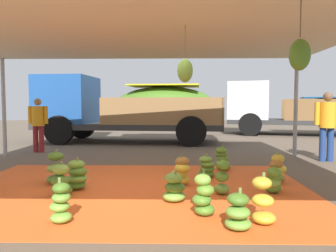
{
  "coord_description": "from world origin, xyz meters",
  "views": [
    {
      "loc": [
        0.67,
        -5.12,
        1.36
      ],
      "look_at": [
        0.53,
        2.12,
        0.89
      ],
      "focal_mm": 34.7,
      "sensor_mm": 36.0,
      "label": 1
    }
  ],
  "objects_px": {
    "banana_bunch_10": "(77,176)",
    "banana_bunch_11": "(61,182)",
    "banana_bunch_7": "(222,159)",
    "banana_bunch_5": "(238,213)",
    "banana_bunch_8": "(273,181)",
    "banana_bunch_6": "(207,167)",
    "banana_bunch_13": "(222,178)",
    "worker_1": "(327,121)",
    "cargo_truck_main": "(127,107)",
    "banana_bunch_2": "(174,188)",
    "banana_bunch_9": "(56,169)",
    "banana_bunch_4": "(263,202)",
    "banana_bunch_12": "(277,170)",
    "banana_bunch_3": "(181,172)",
    "cargo_truck_far": "(293,109)",
    "worker_0": "(38,121)",
    "banana_bunch_1": "(61,204)",
    "banana_bunch_14": "(204,196)"
  },
  "relations": [
    {
      "from": "banana_bunch_8",
      "to": "banana_bunch_6",
      "type": "bearing_deg",
      "value": 130.0
    },
    {
      "from": "banana_bunch_11",
      "to": "cargo_truck_main",
      "type": "bearing_deg",
      "value": 90.51
    },
    {
      "from": "cargo_truck_main",
      "to": "banana_bunch_9",
      "type": "bearing_deg",
      "value": -92.59
    },
    {
      "from": "banana_bunch_2",
      "to": "banana_bunch_6",
      "type": "distance_m",
      "value": 1.64
    },
    {
      "from": "banana_bunch_2",
      "to": "banana_bunch_4",
      "type": "height_order",
      "value": "banana_bunch_4"
    },
    {
      "from": "banana_bunch_1",
      "to": "banana_bunch_8",
      "type": "bearing_deg",
      "value": 24.24
    },
    {
      "from": "banana_bunch_6",
      "to": "banana_bunch_12",
      "type": "height_order",
      "value": "banana_bunch_12"
    },
    {
      "from": "banana_bunch_1",
      "to": "banana_bunch_7",
      "type": "relative_size",
      "value": 0.98
    },
    {
      "from": "worker_1",
      "to": "banana_bunch_2",
      "type": "bearing_deg",
      "value": -137.57
    },
    {
      "from": "banana_bunch_1",
      "to": "banana_bunch_13",
      "type": "relative_size",
      "value": 0.91
    },
    {
      "from": "banana_bunch_5",
      "to": "banana_bunch_13",
      "type": "bearing_deg",
      "value": 88.5
    },
    {
      "from": "banana_bunch_5",
      "to": "banana_bunch_8",
      "type": "bearing_deg",
      "value": 60.74
    },
    {
      "from": "banana_bunch_6",
      "to": "banana_bunch_11",
      "type": "height_order",
      "value": "banana_bunch_11"
    },
    {
      "from": "banana_bunch_5",
      "to": "banana_bunch_13",
      "type": "relative_size",
      "value": 0.81
    },
    {
      "from": "banana_bunch_5",
      "to": "worker_1",
      "type": "bearing_deg",
      "value": 55.87
    },
    {
      "from": "banana_bunch_9",
      "to": "banana_bunch_10",
      "type": "xyz_separation_m",
      "value": [
        0.46,
        -0.34,
        -0.03
      ]
    },
    {
      "from": "banana_bunch_11",
      "to": "banana_bunch_8",
      "type": "bearing_deg",
      "value": 4.0
    },
    {
      "from": "banana_bunch_3",
      "to": "cargo_truck_far",
      "type": "relative_size",
      "value": 0.08
    },
    {
      "from": "banana_bunch_6",
      "to": "banana_bunch_11",
      "type": "bearing_deg",
      "value": -150.15
    },
    {
      "from": "banana_bunch_6",
      "to": "banana_bunch_3",
      "type": "bearing_deg",
      "value": -129.79
    },
    {
      "from": "worker_0",
      "to": "worker_1",
      "type": "height_order",
      "value": "worker_1"
    },
    {
      "from": "banana_bunch_4",
      "to": "worker_0",
      "type": "relative_size",
      "value": 0.38
    },
    {
      "from": "banana_bunch_2",
      "to": "banana_bunch_10",
      "type": "relative_size",
      "value": 0.86
    },
    {
      "from": "banana_bunch_2",
      "to": "banana_bunch_10",
      "type": "xyz_separation_m",
      "value": [
        -1.56,
        0.62,
        0.03
      ]
    },
    {
      "from": "banana_bunch_10",
      "to": "banana_bunch_11",
      "type": "relative_size",
      "value": 1.0
    },
    {
      "from": "banana_bunch_9",
      "to": "banana_bunch_14",
      "type": "distance_m",
      "value": 2.84
    },
    {
      "from": "banana_bunch_13",
      "to": "worker_1",
      "type": "bearing_deg",
      "value": 45.38
    },
    {
      "from": "banana_bunch_2",
      "to": "banana_bunch_9",
      "type": "height_order",
      "value": "banana_bunch_9"
    },
    {
      "from": "banana_bunch_5",
      "to": "cargo_truck_far",
      "type": "relative_size",
      "value": 0.07
    },
    {
      "from": "banana_bunch_4",
      "to": "banana_bunch_12",
      "type": "bearing_deg",
      "value": 68.07
    },
    {
      "from": "banana_bunch_5",
      "to": "banana_bunch_4",
      "type": "bearing_deg",
      "value": 31.89
    },
    {
      "from": "banana_bunch_9",
      "to": "banana_bunch_13",
      "type": "distance_m",
      "value": 2.81
    },
    {
      "from": "worker_0",
      "to": "banana_bunch_1",
      "type": "bearing_deg",
      "value": -64.97
    },
    {
      "from": "banana_bunch_7",
      "to": "banana_bunch_10",
      "type": "bearing_deg",
      "value": -148.23
    },
    {
      "from": "banana_bunch_7",
      "to": "banana_bunch_11",
      "type": "bearing_deg",
      "value": -143.38
    },
    {
      "from": "banana_bunch_3",
      "to": "banana_bunch_7",
      "type": "height_order",
      "value": "banana_bunch_7"
    },
    {
      "from": "banana_bunch_10",
      "to": "banana_bunch_14",
      "type": "height_order",
      "value": "banana_bunch_14"
    },
    {
      "from": "banana_bunch_5",
      "to": "banana_bunch_9",
      "type": "xyz_separation_m",
      "value": [
        -2.71,
        2.0,
        0.06
      ]
    },
    {
      "from": "cargo_truck_far",
      "to": "banana_bunch_6",
      "type": "bearing_deg",
      "value": -118.6
    },
    {
      "from": "banana_bunch_7",
      "to": "banana_bunch_14",
      "type": "bearing_deg",
      "value": -102.91
    },
    {
      "from": "cargo_truck_main",
      "to": "worker_1",
      "type": "bearing_deg",
      "value": -36.43
    },
    {
      "from": "banana_bunch_12",
      "to": "banana_bunch_7",
      "type": "bearing_deg",
      "value": 123.98
    },
    {
      "from": "banana_bunch_7",
      "to": "cargo_truck_far",
      "type": "height_order",
      "value": "cargo_truck_far"
    },
    {
      "from": "banana_bunch_13",
      "to": "banana_bunch_12",
      "type": "bearing_deg",
      "value": 33.09
    },
    {
      "from": "banana_bunch_5",
      "to": "banana_bunch_8",
      "type": "height_order",
      "value": "banana_bunch_5"
    },
    {
      "from": "cargo_truck_main",
      "to": "banana_bunch_5",
      "type": "bearing_deg",
      "value": -73.89
    },
    {
      "from": "banana_bunch_6",
      "to": "banana_bunch_9",
      "type": "bearing_deg",
      "value": -167.85
    },
    {
      "from": "banana_bunch_3",
      "to": "banana_bunch_10",
      "type": "xyz_separation_m",
      "value": [
        -1.67,
        -0.32,
        -0.01
      ]
    },
    {
      "from": "banana_bunch_1",
      "to": "banana_bunch_8",
      "type": "relative_size",
      "value": 1.17
    },
    {
      "from": "banana_bunch_14",
      "to": "worker_0",
      "type": "height_order",
      "value": "worker_0"
    }
  ]
}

